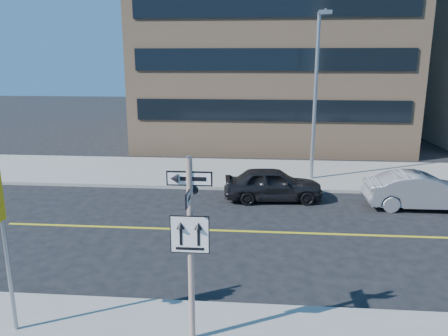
# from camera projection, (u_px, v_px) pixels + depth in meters

# --- Properties ---
(ground) EXTENTS (120.00, 120.00, 0.00)m
(ground) POSITION_uv_depth(u_px,v_px,m) (207.00, 286.00, 11.93)
(ground) COLOR black
(ground) RESTS_ON ground
(sign_pole) EXTENTS (0.92, 0.92, 4.06)m
(sign_pole) POSITION_uv_depth(u_px,v_px,m) (190.00, 241.00, 8.91)
(sign_pole) COLOR beige
(sign_pole) RESTS_ON near_sidewalk
(parked_car_a) EXTENTS (2.10, 4.41, 1.45)m
(parked_car_a) POSITION_uv_depth(u_px,v_px,m) (273.00, 184.00, 19.05)
(parked_car_a) COLOR black
(parked_car_a) RESTS_ON ground
(parked_car_b) EXTENTS (1.59, 4.53, 1.49)m
(parked_car_b) POSITION_uv_depth(u_px,v_px,m) (421.00, 191.00, 18.00)
(parked_car_b) COLOR gray
(parked_car_b) RESTS_ON ground
(streetlight_a) EXTENTS (0.55, 2.25, 8.00)m
(streetlight_a) POSITION_uv_depth(u_px,v_px,m) (316.00, 87.00, 20.84)
(streetlight_a) COLOR gray
(streetlight_a) RESTS_ON far_sidewalk
(building_brick) EXTENTS (18.00, 18.00, 18.00)m
(building_brick) POSITION_uv_depth(u_px,v_px,m) (271.00, 19.00, 33.74)
(building_brick) COLOR tan
(building_brick) RESTS_ON ground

